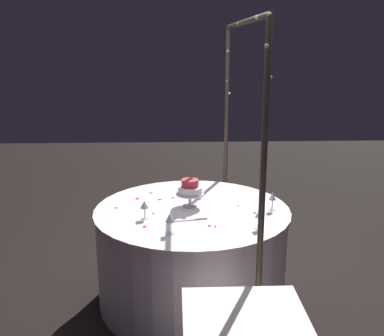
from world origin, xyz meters
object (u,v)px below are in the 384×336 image
Objects in this scene: tiered_cake at (190,189)px; wine_glass_3 at (273,197)px; cake_knife at (190,220)px; decorative_arch at (240,129)px; wine_glass_1 at (145,205)px; main_table at (192,255)px; wine_glass_0 at (170,219)px; wine_glass_2 at (259,215)px.

wine_glass_3 is (0.11, 0.62, -0.04)m from tiered_cake.
wine_glass_3 is 0.50× the size of cake_knife.
cake_knife is at bearing -58.61° from decorative_arch.
main_table is at bearing 118.22° from wine_glass_1.
wine_glass_0 is at bearing -61.75° from wine_glass_3.
wine_glass_0 reaches higher than cake_knife.
tiered_cake is at bearing 177.90° from cake_knife.
wine_glass_3 reaches higher than main_table.
tiered_cake is at bearing 163.80° from wine_glass_0.
cake_knife is (0.23, -0.02, 0.39)m from main_table.
tiered_cake is (-0.05, -0.01, 0.52)m from main_table.
wine_glass_3 is (-0.41, 0.77, -0.00)m from wine_glass_0.
cake_knife is at bearing -5.86° from main_table.
wine_glass_3 is at bearing 85.16° from main_table.
tiered_cake reaches higher than wine_glass_0.
wine_glass_2 is at bearing 95.86° from wine_glass_0.
decorative_arch is 14.69× the size of wine_glass_3.
wine_glass_3 is at bearing 98.09° from wine_glass_1.
main_table is 0.62m from wine_glass_1.
decorative_arch is 0.86m from wine_glass_0.
wine_glass_1 reaches higher than main_table.
tiered_cake is at bearing 125.80° from wine_glass_1.
cake_knife is (0.23, -0.38, -0.61)m from decorative_arch.
decorative_arch is at bearing 121.39° from cake_knife.
tiered_cake is at bearing -98.60° from decorative_arch.
tiered_cake is 1.54× the size of wine_glass_0.
main_table is at bearing -132.31° from wine_glass_2.
decorative_arch reaches higher than wine_glass_2.
wine_glass_2 is 0.46× the size of cake_knife.
wine_glass_1 is 0.81m from wine_glass_2.
main_table is 10.40× the size of wine_glass_0.
wine_glass_3 is at bearing 78.66° from decorative_arch.
wine_glass_0 is 0.33m from wine_glass_1.
cake_knife is at bearing 148.93° from wine_glass_0.
tiered_cake is 1.51× the size of wine_glass_3.
wine_glass_1 is at bearing -146.53° from wine_glass_0.
wine_glass_3 reaches higher than wine_glass_0.
cake_knife is (-0.17, -0.46, -0.10)m from wine_glass_2.
wine_glass_2 is at bearing 44.90° from tiered_cake.
wine_glass_2 is at bearing 74.73° from wine_glass_1.
wine_glass_2 is 0.39m from wine_glass_3.
main_table is 11.12× the size of wine_glass_1.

